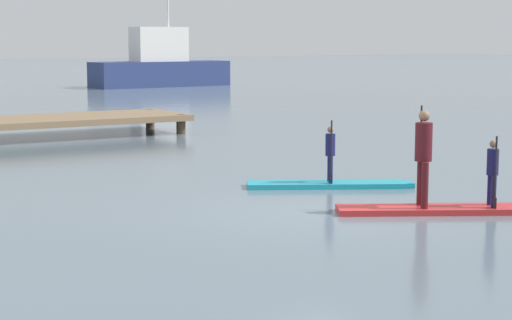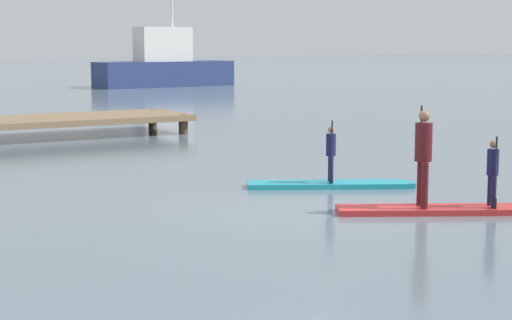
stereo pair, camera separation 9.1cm
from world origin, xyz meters
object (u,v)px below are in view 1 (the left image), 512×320
at_px(paddleboard_far, 441,209).
at_px(paddler_adult, 423,152).
at_px(paddleboard_near, 330,184).
at_px(motor_boat_small_navy, 160,66).
at_px(paddler_child_front, 493,169).
at_px(paddler_child_solo, 330,151).

distance_m(paddleboard_far, paddler_adult, 1.02).
bearing_deg(paddleboard_far, paddleboard_near, 91.53).
xyz_separation_m(paddleboard_near, motor_boat_small_navy, (12.94, 35.41, 1.18)).
bearing_deg(paddler_adult, paddleboard_near, 86.06).
bearing_deg(motor_boat_small_navy, paddleboard_far, -108.50).
relative_size(paddler_adult, motor_boat_small_navy, 0.19).
bearing_deg(paddler_child_front, motor_boat_small_navy, 72.65).
distance_m(paddleboard_far, paddler_child_front, 1.07).
relative_size(paddleboard_far, paddler_child_front, 2.78).
height_order(paddler_child_solo, paddleboard_far, paddler_child_solo).
bearing_deg(paddler_child_front, paddler_adult, 149.93).
bearing_deg(paddler_adult, paddler_child_solo, 86.13).
bearing_deg(paddler_child_solo, motor_boat_small_navy, 69.93).
relative_size(paddler_adult, paddler_child_front, 1.40).
relative_size(paddler_child_front, motor_boat_small_navy, 0.14).
xyz_separation_m(paddleboard_near, paddler_adult, (-0.20, -2.86, 0.96)).
distance_m(paddleboard_near, paddleboard_far, 3.03).
distance_m(paddleboard_far, motor_boat_small_navy, 40.55).
bearing_deg(paddleboard_far, paddler_child_solo, 91.62).
relative_size(paddleboard_near, paddler_child_solo, 2.54).
bearing_deg(paddleboard_near, paddler_child_solo, -109.84).
relative_size(paddleboard_near, paddler_child_front, 2.60).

